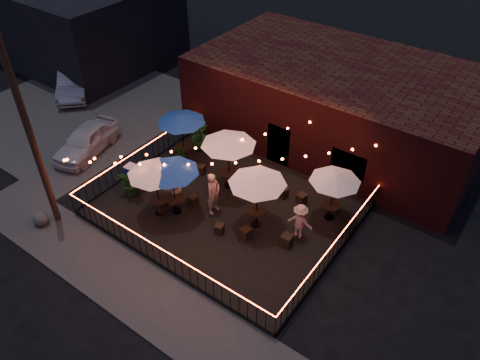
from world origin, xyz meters
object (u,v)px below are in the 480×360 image
(cafe_table_1, at_px, (181,119))
(boulder, at_px, (41,219))
(cafe_table_3, at_px, (229,142))
(utility_pole, at_px, (32,140))
(cafe_table_5, at_px, (335,179))
(cooler, at_px, (133,174))
(cafe_table_0, at_px, (154,171))
(cafe_table_2, at_px, (171,169))
(cafe_table_4, at_px, (257,180))

(cafe_table_1, bearing_deg, boulder, -105.63)
(cafe_table_1, relative_size, cafe_table_3, 1.09)
(cafe_table_1, bearing_deg, utility_pole, -104.46)
(cafe_table_5, distance_m, cooler, 9.02)
(boulder, bearing_deg, cafe_table_5, 37.31)
(cafe_table_5, bearing_deg, boulder, -142.69)
(utility_pole, xyz_separation_m, cafe_table_5, (9.20, 6.67, -1.77))
(utility_pole, relative_size, cafe_table_3, 3.04)
(utility_pole, bearing_deg, cafe_table_3, 52.03)
(utility_pole, height_order, boulder, utility_pole)
(cafe_table_0, relative_size, cafe_table_5, 1.05)
(cafe_table_0, relative_size, cafe_table_2, 0.90)
(utility_pole, distance_m, boulder, 3.74)
(cafe_table_2, distance_m, cafe_table_4, 3.46)
(cafe_table_2, bearing_deg, cafe_table_1, 125.94)
(cafe_table_2, distance_m, cooler, 3.43)
(cafe_table_0, bearing_deg, cafe_table_2, 42.43)
(cafe_table_4, relative_size, cafe_table_5, 1.18)
(cafe_table_1, bearing_deg, cafe_table_5, 3.46)
(utility_pole, relative_size, cafe_table_4, 2.80)
(cafe_table_1, relative_size, boulder, 3.60)
(cafe_table_2, height_order, cafe_table_3, cafe_table_3)
(utility_pole, height_order, cafe_table_5, utility_pole)
(utility_pole, bearing_deg, cafe_table_2, 40.08)
(cafe_table_0, xyz_separation_m, cafe_table_1, (-1.69, 3.47, 0.06))
(cafe_table_2, xyz_separation_m, cafe_table_4, (3.18, 1.36, 0.06))
(cafe_table_0, relative_size, cafe_table_4, 0.90)
(boulder, bearing_deg, cafe_table_1, 74.37)
(cafe_table_2, distance_m, cafe_table_3, 2.80)
(cafe_table_3, relative_size, cafe_table_5, 1.08)
(cafe_table_2, xyz_separation_m, boulder, (-4.08, -3.76, -2.09))
(cafe_table_5, bearing_deg, cooler, -159.41)
(cafe_table_1, height_order, boulder, cafe_table_1)
(cafe_table_1, distance_m, cafe_table_4, 5.62)
(cafe_table_5, height_order, cooler, cafe_table_5)
(cafe_table_1, height_order, cooler, cafe_table_1)
(cafe_table_4, bearing_deg, boulder, -144.85)
(cafe_table_0, bearing_deg, cooler, 161.25)
(cafe_table_1, distance_m, cafe_table_2, 3.73)
(cafe_table_4, bearing_deg, utility_pole, -146.89)
(cafe_table_2, xyz_separation_m, cafe_table_3, (0.79, 2.68, 0.16))
(utility_pole, distance_m, cafe_table_2, 5.20)
(cafe_table_4, height_order, cooler, cafe_table_4)
(utility_pole, bearing_deg, boulder, -117.36)
(cafe_table_0, xyz_separation_m, cafe_table_3, (1.29, 3.14, 0.19))
(cafe_table_5, bearing_deg, utility_pole, -144.08)
(cafe_table_0, relative_size, cafe_table_3, 0.97)
(utility_pole, bearing_deg, cafe_table_0, 39.71)
(utility_pole, relative_size, cafe_table_1, 2.78)
(cafe_table_0, distance_m, cafe_table_3, 3.39)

